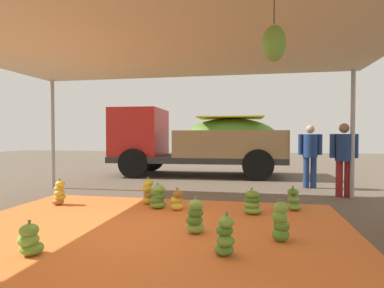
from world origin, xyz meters
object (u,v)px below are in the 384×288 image
banana_bunch_2 (59,194)px  banana_bunch_5 (225,237)px  banana_bunch_0 (148,192)px  banana_bunch_10 (158,197)px  banana_bunch_8 (281,223)px  banana_bunch_7 (30,241)px  cargo_truck_main (195,140)px  worker_0 (344,154)px  banana_bunch_4 (294,200)px  banana_bunch_9 (195,217)px  banana_bunch_3 (252,203)px  worker_1 (310,151)px  banana_bunch_6 (177,201)px

banana_bunch_2 → banana_bunch_5: size_ratio=1.03×
banana_bunch_0 → banana_bunch_10: size_ratio=1.13×
banana_bunch_8 → banana_bunch_7: bearing=-159.8°
cargo_truck_main → banana_bunch_8: bearing=-70.8°
banana_bunch_8 → banana_bunch_0: bearing=142.6°
banana_bunch_7 → worker_0: worker_0 is taller
banana_bunch_7 → banana_bunch_2: bearing=116.6°
banana_bunch_4 → banana_bunch_9: banana_bunch_9 is taller
banana_bunch_3 → banana_bunch_4: size_ratio=1.02×
banana_bunch_7 → banana_bunch_10: bearing=74.1°
banana_bunch_4 → banana_bunch_3: bearing=-149.9°
banana_bunch_3 → banana_bunch_7: size_ratio=1.13×
banana_bunch_10 → worker_1: 4.70m
banana_bunch_5 → banana_bunch_10: 2.74m
banana_bunch_8 → banana_bunch_10: bearing=144.1°
banana_bunch_2 → banana_bunch_9: 3.40m
banana_bunch_0 → worker_1: size_ratio=0.33×
worker_1 → banana_bunch_5: bearing=-108.5°
banana_bunch_5 → worker_0: worker_0 is taller
banana_bunch_6 → banana_bunch_7: bearing=-114.3°
worker_0 → banana_bunch_4: bearing=-128.2°
banana_bunch_7 → banana_bunch_10: 2.81m
banana_bunch_3 → worker_1: 3.73m
banana_bunch_5 → banana_bunch_6: (-1.11, 2.19, -0.04)m
banana_bunch_3 → banana_bunch_6: 1.42m
banana_bunch_2 → banana_bunch_5: 4.22m
banana_bunch_2 → worker_1: worker_1 is taller
banana_bunch_8 → worker_0: size_ratio=0.33×
banana_bunch_4 → banana_bunch_5: size_ratio=0.87×
banana_bunch_7 → banana_bunch_8: size_ratio=0.74×
banana_bunch_3 → banana_bunch_8: (0.39, -1.48, 0.05)m
banana_bunch_10 → worker_0: bearing=27.1°
banana_bunch_5 → banana_bunch_7: banana_bunch_5 is taller
banana_bunch_2 → worker_1: size_ratio=0.32×
banana_bunch_6 → banana_bunch_10: banana_bunch_10 is taller
banana_bunch_9 → worker_0: size_ratio=0.31×
worker_1 → banana_bunch_2: bearing=-149.0°
banana_bunch_4 → worker_1: 3.06m
banana_bunch_9 → worker_0: worker_0 is taller
banana_bunch_2 → banana_bunch_5: (3.60, -2.20, -0.01)m
banana_bunch_5 → cargo_truck_main: cargo_truck_main is taller
banana_bunch_8 → worker_1: worker_1 is taller
cargo_truck_main → banana_bunch_5: bearing=-77.1°
banana_bunch_10 → banana_bunch_0: bearing=133.6°
worker_0 → worker_1: size_ratio=1.00×
banana_bunch_4 → cargo_truck_main: (-2.84, 5.09, 1.07)m
banana_bunch_3 → cargo_truck_main: cargo_truck_main is taller
banana_bunch_3 → banana_bunch_8: bearing=-75.4°
banana_bunch_10 → worker_1: bearing=43.6°
banana_bunch_5 → banana_bunch_8: size_ratio=0.94×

